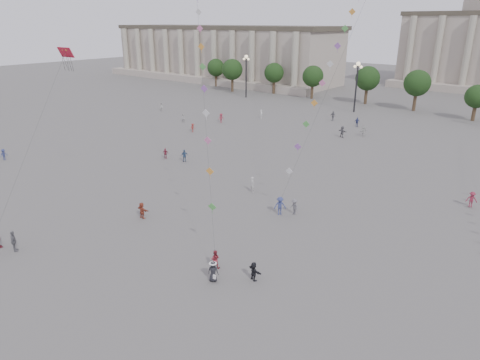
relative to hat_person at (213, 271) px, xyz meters
The scene contains 27 objects.
ground 5.70m from the hat_person, 148.59° to the right, with size 360.00×360.00×0.00m, color #575552.
hall_west 121.24m from the hat_person, 131.26° to the left, with size 84.00×26.22×17.20m.
tree_row 75.35m from the hat_person, 93.67° to the left, with size 137.12×5.12×8.00m.
lamp_post_far_west 83.79m from the hat_person, 126.60° to the left, with size 2.00×0.90×10.65m.
lamp_post_mid_west 70.23m from the hat_person, 106.46° to the left, with size 2.00×0.90×10.65m.
person_crowd_0 56.08m from the hat_person, 103.79° to the left, with size 1.05×0.44×1.80m, color navy.
person_crowd_1 67.77m from the hat_person, 142.10° to the left, with size 0.84×0.66×1.74m, color silver.
person_crowd_2 54.18m from the hat_person, 130.81° to the left, with size 1.18×0.68×1.82m, color maroon.
person_crowd_3 3.10m from the hat_person, 42.06° to the left, with size 1.42×0.45×1.53m, color black.
person_crowd_4 49.53m from the hat_person, 101.06° to the left, with size 1.61×0.51×1.73m, color silver.
person_crowd_5 43.85m from the hat_person, behind, with size 1.05×0.60×1.62m, color navy.
person_crowd_6 14.26m from the hat_person, 96.86° to the left, with size 1.08×0.62×1.67m, color slate.
person_crowd_8 30.11m from the hat_person, 66.54° to the left, with size 1.13×0.65×1.75m, color maroon.
person_crowd_10 58.57m from the hat_person, 122.81° to the left, with size 0.63×0.41×1.73m, color silver.
person_crowd_12 47.28m from the hat_person, 104.76° to the left, with size 1.79×0.57×1.93m, color slate.
person_crowd_13 18.57m from the hat_person, 118.22° to the left, with size 0.67×0.44×1.83m, color #B3B2AF.
person_crowd_16 59.53m from the hat_person, 108.93° to the left, with size 1.14×0.47×1.94m, color slate.
person_crowd_17 47.12m from the hat_person, 136.88° to the left, with size 1.00×0.57×1.54m, color maroon.
person_crowd_18 32.21m from the hat_person, 144.74° to the left, with size 0.91×0.38×1.54m, color maroon.
person_crowd_19 30.11m from the hat_person, 140.14° to the left, with size 1.03×0.43×1.76m, color #324C71.
person_crowd_21 55.83m from the hat_person, 138.58° to the left, with size 0.72×0.56×1.48m, color #AFAEAA.
tourist_2 13.63m from the hat_person, 164.05° to the left, with size 1.56×0.50×1.69m, color brown.
tourist_3 18.00m from the hat_person, 155.55° to the right, with size 1.12×0.46×1.91m, color slate.
kite_flyer_0 1.88m from the hat_person, 128.01° to the left, with size 0.77×0.60×1.59m, color maroon.
kite_flyer_1 13.49m from the hat_person, 102.03° to the left, with size 1.25×0.72×1.94m, color navy.
hat_person is the anchor object (origin of this frame).
dragon_kite 27.72m from the hat_person, behind, with size 3.93×6.28×19.26m.
Camera 1 is at (24.02, -17.48, 18.74)m, focal length 32.00 mm.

